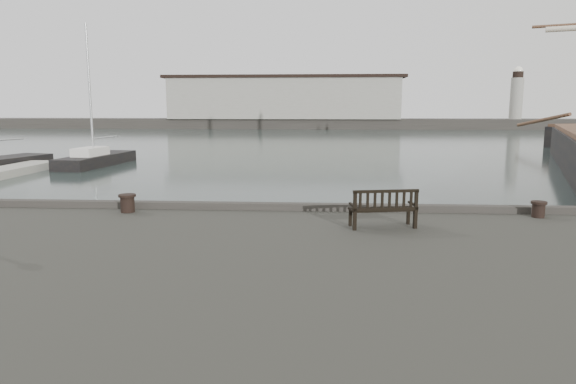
# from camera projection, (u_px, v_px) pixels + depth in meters

# --- Properties ---
(ground) EXTENTS (400.00, 400.00, 0.00)m
(ground) POSITION_uv_depth(u_px,v_px,m) (324.00, 265.00, 13.98)
(ground) COLOR black
(ground) RESTS_ON ground
(breakwater) EXTENTS (140.00, 9.50, 12.20)m
(breakwater) POSITION_uv_depth(u_px,v_px,m) (301.00, 107.00, 104.15)
(breakwater) COLOR #383530
(breakwater) RESTS_ON ground
(bench) EXTENTS (1.57, 0.79, 0.86)m
(bench) POSITION_uv_depth(u_px,v_px,m) (383.00, 215.00, 11.61)
(bench) COLOR black
(bench) RESTS_ON quay
(bollard_left) EXTENTS (0.52, 0.52, 0.47)m
(bollard_left) POSITION_uv_depth(u_px,v_px,m) (127.00, 203.00, 13.31)
(bollard_left) COLOR black
(bollard_left) RESTS_ON quay
(bollard_right) EXTENTS (0.49, 0.49, 0.40)m
(bollard_right) POSITION_uv_depth(u_px,v_px,m) (538.00, 209.00, 12.70)
(bollard_right) COLOR black
(bollard_right) RESTS_ON quay
(yacht_d) EXTENTS (2.95, 8.54, 10.71)m
(yacht_d) POSITION_uv_depth(u_px,v_px,m) (97.00, 162.00, 38.08)
(yacht_d) COLOR black
(yacht_d) RESTS_ON ground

